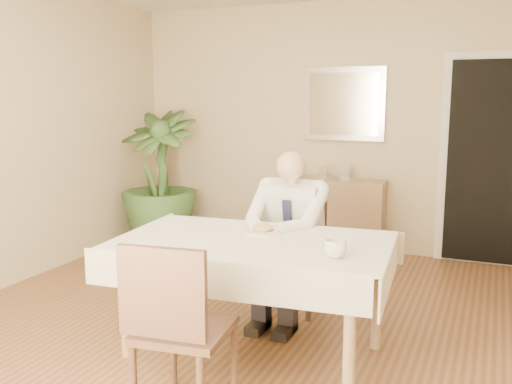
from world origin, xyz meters
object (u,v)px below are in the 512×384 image
at_px(chair_far, 298,249).
at_px(sideboard, 337,216).
at_px(potted_palm, 159,178).
at_px(coffee_mug, 335,249).
at_px(seated_man, 286,229).
at_px(dining_table, 253,252).
at_px(chair_near, 176,322).

distance_m(chair_far, sideboard, 1.67).
xyz_separation_m(sideboard, potted_palm, (-1.90, -0.45, 0.35)).
height_order(coffee_mug, potted_palm, potted_palm).
bearing_deg(seated_man, dining_table, -90.00).
bearing_deg(dining_table, potted_palm, 129.41).
distance_m(chair_far, coffee_mug, 1.26).
xyz_separation_m(chair_near, coffee_mug, (0.62, 0.69, 0.27)).
bearing_deg(seated_man, chair_near, -91.63).
height_order(dining_table, sideboard, sideboard).
height_order(chair_far, chair_near, chair_near).
distance_m(dining_table, seated_man, 0.59).
xyz_separation_m(chair_far, chair_near, (-0.04, -1.75, 0.07)).
relative_size(dining_table, chair_far, 2.14).
relative_size(seated_man, coffee_mug, 9.80).
bearing_deg(coffee_mug, dining_table, 162.11).
bearing_deg(sideboard, chair_far, -86.62).
bearing_deg(potted_palm, chair_far, -30.94).
height_order(chair_near, sideboard, chair_near).
bearing_deg(potted_palm, chair_near, -56.22).
bearing_deg(potted_palm, sideboard, 13.27).
relative_size(chair_near, sideboard, 0.98).
distance_m(chair_near, sideboard, 3.42).
height_order(chair_far, potted_palm, potted_palm).
height_order(dining_table, chair_near, chair_near).
relative_size(chair_far, sideboard, 0.86).
relative_size(dining_table, sideboard, 1.85).
xyz_separation_m(dining_table, chair_far, (0.00, 0.87, -0.20)).
height_order(chair_far, sideboard, chair_far).
distance_m(coffee_mug, sideboard, 2.85).
height_order(sideboard, potted_palm, potted_palm).
distance_m(chair_far, chair_near, 1.76).
bearing_deg(sideboard, seated_man, -87.27).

